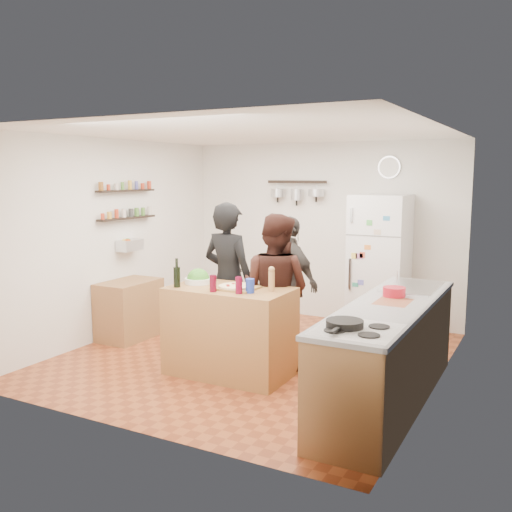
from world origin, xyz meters
The scene contains 26 objects.
room_shell centered at (0.00, 0.39, 1.25)m, with size 4.20×4.20×4.20m.
prep_island centered at (0.05, -0.57, 0.46)m, with size 1.25×0.72×0.91m, color #976337.
pizza_board centered at (0.13, -0.59, 0.92)m, with size 0.42×0.34×0.02m, color olive.
pizza centered at (0.13, -0.59, 0.94)m, with size 0.34×0.34×0.02m, color #D1BC8A.
salad_bowl centered at (-0.37, -0.52, 0.94)m, with size 0.29×0.29×0.06m, color silver.
wine_bottle centered at (-0.45, -0.79, 1.01)m, with size 0.07×0.07×0.21m, color black.
wine_glass_near centered at (0.00, -0.81, 0.99)m, with size 0.07×0.07×0.16m, color #530718.
wine_glass_far centered at (0.27, -0.77, 0.99)m, with size 0.07×0.07×0.16m, color #58071E.
pepper_mill centered at (0.50, -0.52, 1.01)m, with size 0.06×0.06×0.20m, color #A27544.
salt_canister centered at (0.35, -0.69, 0.98)m, with size 0.09×0.09×0.14m, color navy.
person_left centered at (-0.27, -0.05, 0.88)m, with size 0.64×0.42×1.76m, color black.
person_center centered at (0.35, -0.11, 0.83)m, with size 0.80×0.63×1.65m, color black.
person_back centered at (0.21, 0.53, 0.79)m, with size 0.92×0.38×1.57m, color #2F2C2A.
counter_run centered at (1.70, -0.55, 0.45)m, with size 0.63×2.63×0.90m, color #9E7042.
stove_top centered at (1.70, -1.50, 0.91)m, with size 0.60×0.62×0.02m, color white.
skillet centered at (1.60, -1.49, 0.95)m, with size 0.28×0.28×0.05m, color black.
sink centered at (1.70, 0.30, 0.92)m, with size 0.50×0.80×0.03m, color silver.
cutting_board centered at (1.70, -0.46, 0.91)m, with size 0.30×0.40×0.02m, color brown.
red_bowl centered at (1.65, -0.23, 0.96)m, with size 0.21×0.21×0.09m, color #A91322.
fridge centered at (0.95, 1.75, 0.90)m, with size 0.70×0.68×1.80m, color white.
wall_clock centered at (0.95, 2.08, 2.15)m, with size 0.30×0.30×0.03m, color silver.
spice_shelf_lower centered at (-1.93, 0.20, 1.50)m, with size 0.12×1.00×0.03m, color black.
spice_shelf_upper centered at (-1.93, 0.20, 1.85)m, with size 0.12×1.00×0.03m, color black.
produce_basket centered at (-1.90, 0.20, 1.15)m, with size 0.18×0.35×0.14m, color silver.
side_table centered at (-1.74, -0.03, 0.36)m, with size 0.50×0.80×0.73m, color #9E6742.
pot_rack centered at (-0.35, 2.00, 1.95)m, with size 0.90×0.04×0.04m, color black.
Camera 1 is at (2.96, -5.49, 2.07)m, focal length 40.00 mm.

